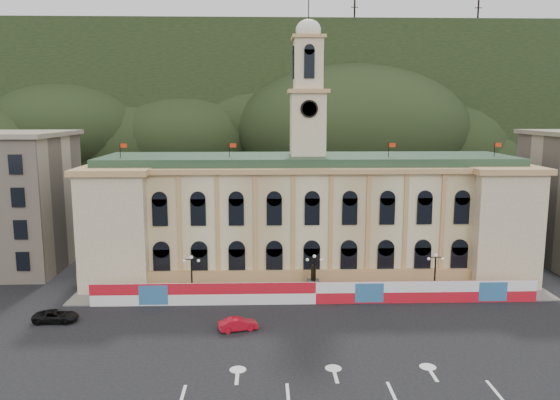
{
  "coord_description": "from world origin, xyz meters",
  "views": [
    {
      "loc": [
        -5.81,
        -43.19,
        21.31
      ],
      "look_at": [
        -3.9,
        18.0,
        11.32
      ],
      "focal_mm": 35.0,
      "sensor_mm": 36.0,
      "label": 1
    }
  ],
  "objects_px": {
    "red_sedan": "(238,324)",
    "black_suv": "(56,316)",
    "statue": "(313,285)",
    "lamp_center": "(314,272)"
  },
  "relations": [
    {
      "from": "red_sedan",
      "to": "black_suv",
      "type": "height_order",
      "value": "red_sedan"
    },
    {
      "from": "statue",
      "to": "black_suv",
      "type": "distance_m",
      "value": 28.08
    },
    {
      "from": "lamp_center",
      "to": "red_sedan",
      "type": "height_order",
      "value": "lamp_center"
    },
    {
      "from": "lamp_center",
      "to": "black_suv",
      "type": "height_order",
      "value": "lamp_center"
    },
    {
      "from": "lamp_center",
      "to": "black_suv",
      "type": "bearing_deg",
      "value": -166.54
    },
    {
      "from": "statue",
      "to": "lamp_center",
      "type": "bearing_deg",
      "value": -90.0
    },
    {
      "from": "red_sedan",
      "to": "black_suv",
      "type": "bearing_deg",
      "value": 66.61
    },
    {
      "from": "statue",
      "to": "red_sedan",
      "type": "relative_size",
      "value": 0.91
    },
    {
      "from": "statue",
      "to": "black_suv",
      "type": "height_order",
      "value": "statue"
    },
    {
      "from": "red_sedan",
      "to": "statue",
      "type": "bearing_deg",
      "value": -54.3
    }
  ]
}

